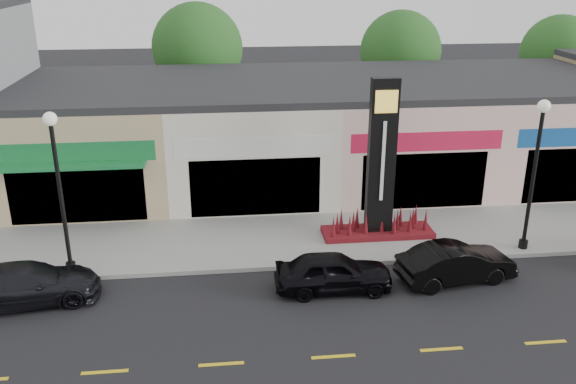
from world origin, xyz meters
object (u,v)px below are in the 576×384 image
at_px(lamp_east_near, 536,161).
at_px(pylon_sign, 380,182).
at_px(car_black_sedan, 333,272).
at_px(lamp_west_near, 58,178).
at_px(car_dark_sedan, 26,284).
at_px(car_black_conv, 456,263).

height_order(lamp_east_near, pylon_sign, pylon_sign).
distance_m(pylon_sign, car_black_sedan, 4.68).
bearing_deg(lamp_east_near, pylon_sign, 161.25).
bearing_deg(lamp_west_near, car_black_sedan, -12.97).
bearing_deg(car_dark_sedan, car_black_conv, -98.90).
xyz_separation_m(lamp_west_near, car_black_conv, (12.74, -1.84, -2.83)).
height_order(lamp_east_near, car_black_conv, lamp_east_near).
relative_size(pylon_sign, car_dark_sedan, 1.37).
distance_m(lamp_west_near, car_dark_sedan, 3.44).
distance_m(pylon_sign, car_dark_sedan, 12.50).
bearing_deg(car_black_conv, lamp_east_near, -70.16).
xyz_separation_m(lamp_east_near, car_black_sedan, (-7.38, -1.99, -2.84)).
distance_m(car_black_sedan, car_black_conv, 4.13).
height_order(lamp_west_near, car_black_conv, lamp_west_near).
relative_size(lamp_west_near, lamp_east_near, 1.00).
relative_size(lamp_west_near, car_black_conv, 1.40).
relative_size(lamp_east_near, pylon_sign, 0.91).
distance_m(lamp_east_near, pylon_sign, 5.42).
bearing_deg(car_dark_sedan, pylon_sign, -82.42).
bearing_deg(lamp_east_near, car_black_sedan, -164.94).
bearing_deg(car_black_sedan, lamp_east_near, -74.27).
height_order(lamp_west_near, pylon_sign, pylon_sign).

